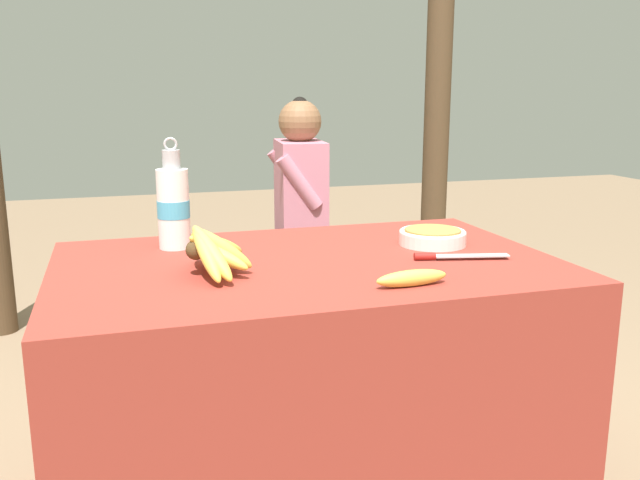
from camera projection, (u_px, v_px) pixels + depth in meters
The scene contains 10 objects.
market_counter at pixel (308, 389), 1.83m from camera, with size 1.28×0.82×0.72m.
banana_bunch_ripe at pixel (212, 249), 1.61m from camera, with size 0.17×0.30×0.13m.
serving_bowl at pixel (432, 236), 1.92m from camera, with size 0.19×0.19×0.04m.
water_bottle at pixel (173, 206), 1.86m from camera, with size 0.09×0.09×0.31m.
loose_banana_front at pixel (412, 278), 1.52m from camera, with size 0.18×0.05×0.04m.
knife at pixel (448, 256), 1.75m from camera, with size 0.25×0.08×0.02m.
wooden_bench at pixel (251, 265), 3.11m from camera, with size 1.36×0.32×0.44m.
seated_vendor at pixel (290, 202), 3.08m from camera, with size 0.43×0.41×1.12m.
banana_bunch_green at pixel (174, 241), 2.98m from camera, with size 0.15×0.26×0.12m.
support_post_far at pixel (440, 47), 3.63m from camera, with size 0.14×0.14×2.74m.
Camera 1 is at (-0.46, -1.63, 1.15)m, focal length 38.00 mm.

